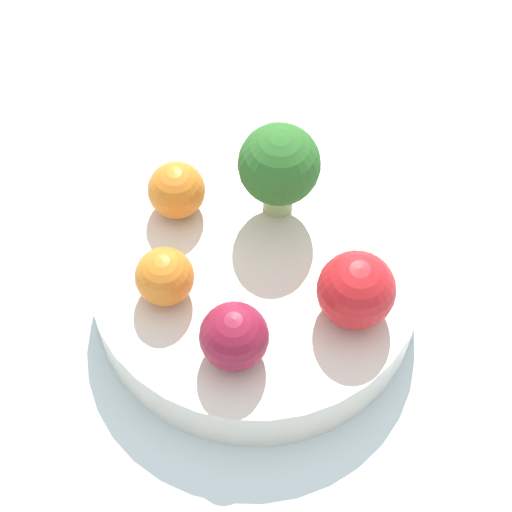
% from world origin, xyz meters
% --- Properties ---
extents(ground_plane, '(6.00, 6.00, 0.00)m').
position_xyz_m(ground_plane, '(0.00, 0.00, 0.00)').
color(ground_plane, gray).
extents(table_surface, '(1.20, 1.20, 0.02)m').
position_xyz_m(table_surface, '(0.00, 0.00, 0.01)').
color(table_surface, silver).
rests_on(table_surface, ground_plane).
extents(bowl, '(0.23, 0.23, 0.04)m').
position_xyz_m(bowl, '(0.00, 0.00, 0.04)').
color(bowl, silver).
rests_on(bowl, table_surface).
extents(broccoli, '(0.06, 0.06, 0.08)m').
position_xyz_m(broccoli, '(-0.05, -0.02, 0.11)').
color(broccoli, '#99C17A').
rests_on(broccoli, bowl).
extents(apple_red, '(0.04, 0.04, 0.04)m').
position_xyz_m(apple_red, '(0.06, 0.03, 0.09)').
color(apple_red, maroon).
rests_on(apple_red, bowl).
extents(apple_green, '(0.05, 0.05, 0.05)m').
position_xyz_m(apple_green, '(-0.01, 0.07, 0.09)').
color(apple_green, red).
rests_on(apple_green, bowl).
extents(orange_front, '(0.04, 0.04, 0.04)m').
position_xyz_m(orange_front, '(0.06, -0.03, 0.08)').
color(orange_front, orange).
rests_on(orange_front, bowl).
extents(orange_back, '(0.04, 0.04, 0.04)m').
position_xyz_m(orange_back, '(0.00, -0.07, 0.09)').
color(orange_back, orange).
rests_on(orange_back, bowl).
extents(spoon, '(0.06, 0.06, 0.01)m').
position_xyz_m(spoon, '(-0.14, -0.09, 0.02)').
color(spoon, olive).
rests_on(spoon, table_surface).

